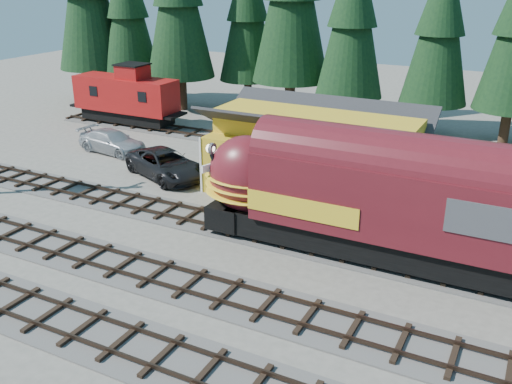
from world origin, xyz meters
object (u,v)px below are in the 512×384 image
at_px(locomotive, 367,203).
at_px(pickup_truck_b, 112,142).
at_px(pickup_truck_a, 166,164).
at_px(caboose, 126,97).
at_px(depot, 315,145).

relative_size(locomotive, pickup_truck_b, 3.12).
xyz_separation_m(locomotive, pickup_truck_a, (-14.56, 4.68, -1.85)).
xyz_separation_m(pickup_truck_a, pickup_truck_b, (-6.58, 2.56, -0.07)).
bearing_deg(pickup_truck_a, caboose, 71.84).
height_order(locomotive, pickup_truck_b, locomotive).
relative_size(depot, locomotive, 0.74).
xyz_separation_m(depot, pickup_truck_a, (-9.45, -1.82, -2.09)).
height_order(pickup_truck_a, pickup_truck_b, pickup_truck_a).
bearing_deg(pickup_truck_b, depot, -86.63).
bearing_deg(depot, pickup_truck_b, 177.36).
relative_size(caboose, pickup_truck_b, 1.67).
distance_m(locomotive, pickup_truck_a, 15.40).
distance_m(depot, pickup_truck_a, 9.84).
distance_m(locomotive, pickup_truck_b, 22.42).
xyz_separation_m(locomotive, caboose, (-25.17, 14.00, -0.31)).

